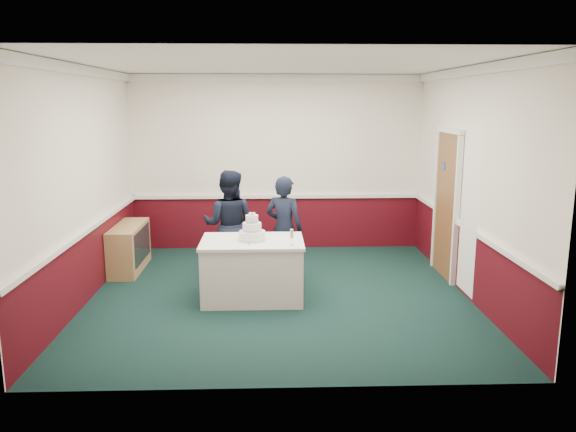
{
  "coord_description": "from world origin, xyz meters",
  "views": [
    {
      "loc": [
        -0.13,
        -7.17,
        2.55
      ],
      "look_at": [
        0.11,
        -0.1,
        1.1
      ],
      "focal_mm": 35.0,
      "sensor_mm": 36.0,
      "label": 1
    }
  ],
  "objects_px": {
    "person_woman": "(284,229)",
    "cake_knife": "(249,244)",
    "wedding_cake": "(252,232)",
    "person_man": "(229,225)",
    "sideboard": "(129,248)",
    "cake_table": "(253,269)",
    "champagne_flute": "(292,234)"
  },
  "relations": [
    {
      "from": "sideboard",
      "to": "champagne_flute",
      "type": "distance_m",
      "value": 2.98
    },
    {
      "from": "person_man",
      "to": "cake_table",
      "type": "bearing_deg",
      "value": 120.91
    },
    {
      "from": "cake_knife",
      "to": "wedding_cake",
      "type": "bearing_deg",
      "value": 77.98
    },
    {
      "from": "wedding_cake",
      "to": "cake_knife",
      "type": "height_order",
      "value": "wedding_cake"
    },
    {
      "from": "sideboard",
      "to": "cake_knife",
      "type": "height_order",
      "value": "cake_knife"
    },
    {
      "from": "champagne_flute",
      "to": "person_woman",
      "type": "bearing_deg",
      "value": 93.66
    },
    {
      "from": "wedding_cake",
      "to": "person_man",
      "type": "relative_size",
      "value": 0.23
    },
    {
      "from": "person_man",
      "to": "person_woman",
      "type": "xyz_separation_m",
      "value": [
        0.8,
        -0.16,
        -0.03
      ]
    },
    {
      "from": "cake_table",
      "to": "champagne_flute",
      "type": "xyz_separation_m",
      "value": [
        0.5,
        -0.28,
        0.53
      ]
    },
    {
      "from": "person_man",
      "to": "person_woman",
      "type": "height_order",
      "value": "person_man"
    },
    {
      "from": "champagne_flute",
      "to": "person_man",
      "type": "height_order",
      "value": "person_man"
    },
    {
      "from": "wedding_cake",
      "to": "cake_knife",
      "type": "xyz_separation_m",
      "value": [
        -0.03,
        -0.2,
        -0.11
      ]
    },
    {
      "from": "sideboard",
      "to": "person_man",
      "type": "distance_m",
      "value": 1.68
    },
    {
      "from": "cake_table",
      "to": "wedding_cake",
      "type": "bearing_deg",
      "value": 90.0
    },
    {
      "from": "wedding_cake",
      "to": "person_man",
      "type": "height_order",
      "value": "person_man"
    },
    {
      "from": "sideboard",
      "to": "cake_knife",
      "type": "bearing_deg",
      "value": -39.21
    },
    {
      "from": "sideboard",
      "to": "person_man",
      "type": "height_order",
      "value": "person_man"
    },
    {
      "from": "wedding_cake",
      "to": "champagne_flute",
      "type": "xyz_separation_m",
      "value": [
        0.5,
        -0.28,
        0.03
      ]
    },
    {
      "from": "cake_knife",
      "to": "champagne_flute",
      "type": "xyz_separation_m",
      "value": [
        0.53,
        -0.08,
        0.14
      ]
    },
    {
      "from": "cake_table",
      "to": "cake_knife",
      "type": "distance_m",
      "value": 0.44
    },
    {
      "from": "person_man",
      "to": "champagne_flute",
      "type": "bearing_deg",
      "value": 135.11
    },
    {
      "from": "champagne_flute",
      "to": "person_man",
      "type": "relative_size",
      "value": 0.13
    },
    {
      "from": "person_woman",
      "to": "person_man",
      "type": "bearing_deg",
      "value": 13.74
    },
    {
      "from": "wedding_cake",
      "to": "champagne_flute",
      "type": "relative_size",
      "value": 1.78
    },
    {
      "from": "sideboard",
      "to": "person_woman",
      "type": "bearing_deg",
      "value": -14.19
    },
    {
      "from": "sideboard",
      "to": "cake_knife",
      "type": "xyz_separation_m",
      "value": [
        1.9,
        -1.55,
        0.44
      ]
    },
    {
      "from": "sideboard",
      "to": "wedding_cake",
      "type": "height_order",
      "value": "wedding_cake"
    },
    {
      "from": "sideboard",
      "to": "cake_knife",
      "type": "distance_m",
      "value": 2.49
    },
    {
      "from": "cake_knife",
      "to": "person_woman",
      "type": "bearing_deg",
      "value": 60.47
    },
    {
      "from": "champagne_flute",
      "to": "cake_table",
      "type": "bearing_deg",
      "value": 150.75
    },
    {
      "from": "person_woman",
      "to": "cake_knife",
      "type": "bearing_deg",
      "value": 88.89
    },
    {
      "from": "sideboard",
      "to": "person_man",
      "type": "xyz_separation_m",
      "value": [
        1.56,
        -0.44,
        0.44
      ]
    }
  ]
}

